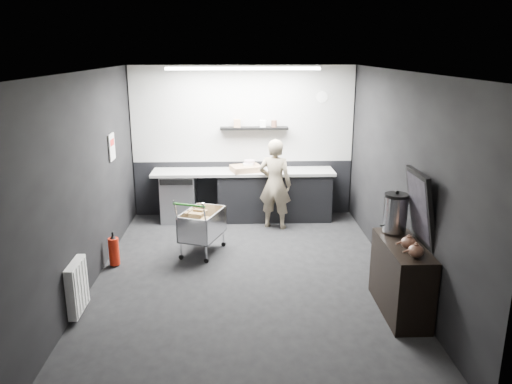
{
  "coord_description": "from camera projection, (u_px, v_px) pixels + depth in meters",
  "views": [
    {
      "loc": [
        -0.09,
        -6.13,
        2.95
      ],
      "look_at": [
        0.15,
        0.4,
        1.08
      ],
      "focal_mm": 35.0,
      "sensor_mm": 36.0,
      "label": 1
    }
  ],
  "objects": [
    {
      "name": "floor",
      "position": [
        246.0,
        278.0,
        6.71
      ],
      "size": [
        5.5,
        5.5,
        0.0
      ],
      "primitive_type": "plane",
      "color": "black",
      "rests_on": "ground"
    },
    {
      "name": "ceiling",
      "position": [
        245.0,
        72.0,
        5.97
      ],
      "size": [
        5.5,
        5.5,
        0.0
      ],
      "primitive_type": "plane",
      "rotation": [
        3.14,
        0.0,
        0.0
      ],
      "color": "silver",
      "rests_on": "wall_back"
    },
    {
      "name": "wall_back",
      "position": [
        243.0,
        142.0,
        8.98
      ],
      "size": [
        5.5,
        0.0,
        5.5
      ],
      "primitive_type": "plane",
      "rotation": [
        1.57,
        0.0,
        0.0
      ],
      "color": "black",
      "rests_on": "floor"
    },
    {
      "name": "wall_front",
      "position": [
        251.0,
        274.0,
        3.69
      ],
      "size": [
        5.5,
        0.0,
        5.5
      ],
      "primitive_type": "plane",
      "rotation": [
        -1.57,
        0.0,
        0.0
      ],
      "color": "black",
      "rests_on": "floor"
    },
    {
      "name": "wall_left",
      "position": [
        86.0,
        182.0,
        6.26
      ],
      "size": [
        0.0,
        5.5,
        5.5
      ],
      "primitive_type": "plane",
      "rotation": [
        1.57,
        0.0,
        1.57
      ],
      "color": "black",
      "rests_on": "floor"
    },
    {
      "name": "wall_right",
      "position": [
        401.0,
        179.0,
        6.41
      ],
      "size": [
        0.0,
        5.5,
        5.5
      ],
      "primitive_type": "plane",
      "rotation": [
        1.57,
        0.0,
        -1.57
      ],
      "color": "black",
      "rests_on": "floor"
    },
    {
      "name": "kitchen_wall_panel",
      "position": [
        243.0,
        114.0,
        8.82
      ],
      "size": [
        3.95,
        0.02,
        1.7
      ],
      "primitive_type": "cube",
      "color": "#B8B8B3",
      "rests_on": "wall_back"
    },
    {
      "name": "dado_panel",
      "position": [
        243.0,
        188.0,
        9.19
      ],
      "size": [
        3.95,
        0.02,
        1.0
      ],
      "primitive_type": "cube",
      "color": "black",
      "rests_on": "wall_back"
    },
    {
      "name": "floating_shelf",
      "position": [
        254.0,
        128.0,
        8.79
      ],
      "size": [
        1.2,
        0.22,
        0.04
      ],
      "primitive_type": "cube",
      "color": "black",
      "rests_on": "wall_back"
    },
    {
      "name": "wall_clock",
      "position": [
        322.0,
        97.0,
        8.78
      ],
      "size": [
        0.2,
        0.03,
        0.2
      ],
      "primitive_type": "cylinder",
      "rotation": [
        1.57,
        0.0,
        0.0
      ],
      "color": "white",
      "rests_on": "wall_back"
    },
    {
      "name": "poster",
      "position": [
        112.0,
        147.0,
        7.46
      ],
      "size": [
        0.02,
        0.3,
        0.4
      ],
      "primitive_type": "cube",
      "color": "white",
      "rests_on": "wall_left"
    },
    {
      "name": "poster_red_band",
      "position": [
        112.0,
        142.0,
        7.44
      ],
      "size": [
        0.02,
        0.22,
        0.1
      ],
      "primitive_type": "cube",
      "color": "red",
      "rests_on": "poster"
    },
    {
      "name": "radiator",
      "position": [
        77.0,
        287.0,
        5.68
      ],
      "size": [
        0.1,
        0.5,
        0.6
      ],
      "primitive_type": "cube",
      "color": "white",
      "rests_on": "wall_left"
    },
    {
      "name": "ceiling_strip",
      "position": [
        243.0,
        69.0,
        7.75
      ],
      "size": [
        2.4,
        0.2,
        0.04
      ],
      "primitive_type": "cube",
      "color": "white",
      "rests_on": "ceiling"
    },
    {
      "name": "prep_counter",
      "position": [
        251.0,
        195.0,
        8.91
      ],
      "size": [
        3.2,
        0.61,
        0.9
      ],
      "color": "black",
      "rests_on": "floor"
    },
    {
      "name": "person",
      "position": [
        275.0,
        184.0,
        8.41
      ],
      "size": [
        0.65,
        0.53,
        1.54
      ],
      "primitive_type": "imported",
      "rotation": [
        0.0,
        0.0,
        2.81
      ],
      "color": "beige",
      "rests_on": "floor"
    },
    {
      "name": "shopping_cart",
      "position": [
        202.0,
        226.0,
        7.42
      ],
      "size": [
        0.74,
        0.98,
        0.89
      ],
      "color": "silver",
      "rests_on": "floor"
    },
    {
      "name": "sideboard",
      "position": [
        402.0,
        268.0,
        5.73
      ],
      "size": [
        0.48,
        1.12,
        1.68
      ],
      "color": "black",
      "rests_on": "floor"
    },
    {
      "name": "fire_extinguisher",
      "position": [
        114.0,
        250.0,
        7.01
      ],
      "size": [
        0.15,
        0.15,
        0.48
      ],
      "color": "red",
      "rests_on": "floor"
    },
    {
      "name": "cardboard_box",
      "position": [
        246.0,
        168.0,
        8.72
      ],
      "size": [
        0.59,
        0.51,
        0.1
      ],
      "primitive_type": "cube",
      "rotation": [
        0.0,
        0.0,
        0.3
      ],
      "color": "tan",
      "rests_on": "prep_counter"
    },
    {
      "name": "pink_tub",
      "position": [
        249.0,
        165.0,
        8.76
      ],
      "size": [
        0.19,
        0.19,
        0.19
      ],
      "primitive_type": "cylinder",
      "color": "beige",
      "rests_on": "prep_counter"
    },
    {
      "name": "white_container",
      "position": [
        248.0,
        167.0,
        8.72
      ],
      "size": [
        0.17,
        0.13,
        0.14
      ],
      "primitive_type": "cube",
      "rotation": [
        0.0,
        0.0,
        0.05
      ],
      "color": "white",
      "rests_on": "prep_counter"
    }
  ]
}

